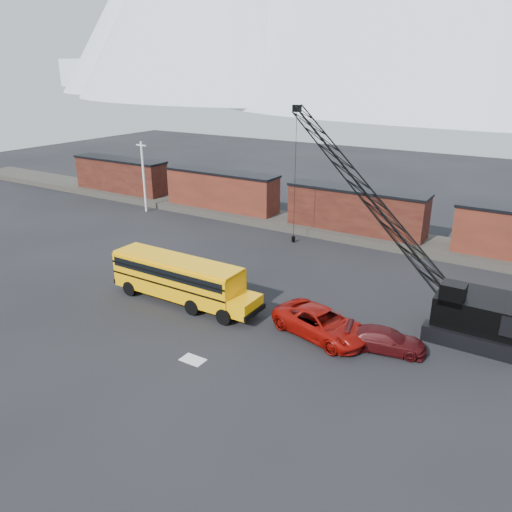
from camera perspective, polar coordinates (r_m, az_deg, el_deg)
The scene contains 11 objects.
ground at distance 32.24m, azimuth -3.44°, elevation -8.29°, with size 160.00×160.00×0.00m, color black.
gravel_berm at distance 50.20m, azimuth 11.17°, elevation 2.58°, with size 120.00×5.00×0.70m, color #47433A.
boxcar_west_far at distance 67.34m, azimuth -15.21°, elevation 8.95°, with size 13.70×3.10×4.17m.
boxcar_west_near at distance 56.90m, azimuth -3.93°, elevation 7.57°, with size 13.70×3.10×4.17m.
boxcar_mid at distance 49.53m, azimuth 11.36°, elevation 5.23°, with size 13.70×3.10×4.17m.
utility_pole at distance 58.69m, azimuth -12.72°, elevation 8.91°, with size 1.40×0.24×8.00m.
snow_patch at distance 29.26m, azimuth -7.23°, elevation -11.69°, with size 1.40×0.90×0.02m, color silver.
school_bus at distance 35.32m, azimuth -8.55°, elevation -2.57°, with size 11.65×2.65×3.19m.
red_pickup at distance 31.22m, azimuth 7.50°, elevation -7.62°, with size 2.93×6.35×1.77m, color #8D0C06.
maroon_suv at distance 30.57m, azimuth 14.60°, elevation -9.27°, with size 1.90×4.67×1.36m, color #400B0D.
crawler_crane at distance 38.26m, azimuth 11.90°, elevation 7.74°, with size 21.18×12.63×12.83m.
Camera 1 is at (16.52, -22.90, 15.57)m, focal length 35.00 mm.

